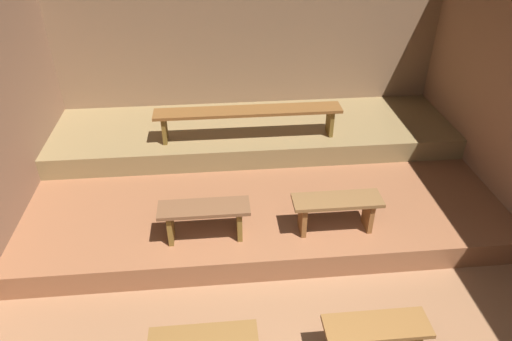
{
  "coord_description": "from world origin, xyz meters",
  "views": [
    {
      "loc": [
        -0.51,
        -1.76,
        3.46
      ],
      "look_at": [
        -0.07,
        2.82,
        0.48
      ],
      "focal_mm": 32.57,
      "sensor_mm": 36.0,
      "label": 1
    }
  ],
  "objects_px": {
    "bench_floor_right": "(375,333)",
    "bench_lower_left": "(204,215)",
    "bench_middle_center": "(248,114)",
    "bench_lower_right": "(337,207)"
  },
  "relations": [
    {
      "from": "bench_lower_left",
      "to": "bench_lower_right",
      "type": "relative_size",
      "value": 1.0
    },
    {
      "from": "bench_floor_right",
      "to": "bench_lower_left",
      "type": "bearing_deg",
      "value": 135.78
    },
    {
      "from": "bench_middle_center",
      "to": "bench_lower_left",
      "type": "bearing_deg",
      "value": -109.86
    },
    {
      "from": "bench_middle_center",
      "to": "bench_floor_right",
      "type": "bearing_deg",
      "value": -74.72
    },
    {
      "from": "bench_lower_right",
      "to": "bench_middle_center",
      "type": "xyz_separation_m",
      "value": [
        -0.78,
        1.59,
        0.32
      ]
    },
    {
      "from": "bench_middle_center",
      "to": "bench_lower_right",
      "type": "bearing_deg",
      "value": -63.97
    },
    {
      "from": "bench_floor_right",
      "to": "bench_lower_right",
      "type": "xyz_separation_m",
      "value": [
        -0.02,
        1.34,
        0.28
      ]
    },
    {
      "from": "bench_lower_left",
      "to": "bench_lower_right",
      "type": "bearing_deg",
      "value": 0.0
    },
    {
      "from": "bench_floor_right",
      "to": "bench_lower_left",
      "type": "distance_m",
      "value": 1.94
    },
    {
      "from": "bench_lower_left",
      "to": "bench_middle_center",
      "type": "distance_m",
      "value": 1.72
    }
  ]
}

